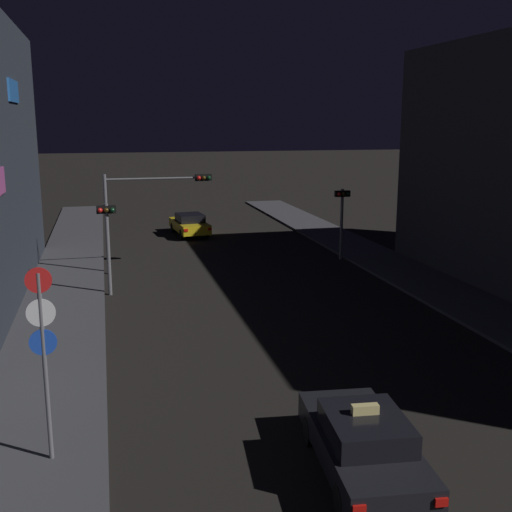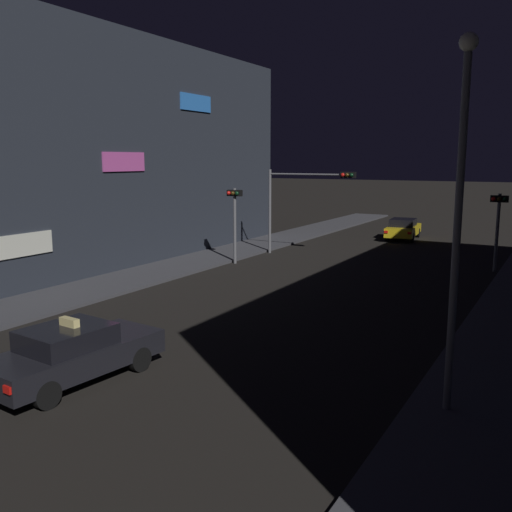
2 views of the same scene
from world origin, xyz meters
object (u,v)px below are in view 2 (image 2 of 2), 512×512
(taxi, at_px, (73,353))
(traffic_light_left_kerb, at_px, (234,210))
(far_car, at_px, (403,229))
(traffic_light_overhead, at_px, (303,193))
(traffic_light_right_kerb, at_px, (498,216))
(street_lamp_near_block, at_px, (459,199))

(taxi, height_order, traffic_light_left_kerb, traffic_light_left_kerb)
(far_car, distance_m, traffic_light_overhead, 10.46)
(traffic_light_overhead, distance_m, traffic_light_left_kerb, 4.48)
(traffic_light_right_kerb, height_order, street_lamp_near_block, street_lamp_near_block)
(traffic_light_overhead, xyz_separation_m, traffic_light_left_kerb, (-2.11, -3.88, -0.77))
(street_lamp_near_block, bearing_deg, far_car, 106.91)
(traffic_light_overhead, xyz_separation_m, street_lamp_near_block, (11.14, -16.75, 1.01))
(traffic_light_overhead, xyz_separation_m, traffic_light_right_kerb, (10.07, 0.43, -0.87))
(far_car, relative_size, traffic_light_right_kerb, 1.21)
(taxi, xyz_separation_m, far_car, (0.32, 28.97, -0.00))
(taxi, bearing_deg, street_lamp_near_block, 17.70)
(traffic_light_overhead, bearing_deg, traffic_light_right_kerb, 2.42)
(traffic_light_right_kerb, distance_m, street_lamp_near_block, 17.31)
(far_car, bearing_deg, traffic_light_right_kerb, -52.87)
(taxi, xyz_separation_m, traffic_light_overhead, (-2.83, 19.40, 2.84))
(traffic_light_overhead, height_order, traffic_light_right_kerb, traffic_light_overhead)
(far_car, xyz_separation_m, traffic_light_overhead, (-3.15, -9.57, 2.84))
(taxi, distance_m, traffic_light_overhead, 19.81)
(taxi, relative_size, street_lamp_near_block, 0.60)
(traffic_light_overhead, relative_size, traffic_light_right_kerb, 1.37)
(traffic_light_left_kerb, distance_m, traffic_light_right_kerb, 12.91)
(traffic_light_overhead, relative_size, traffic_light_left_kerb, 1.32)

